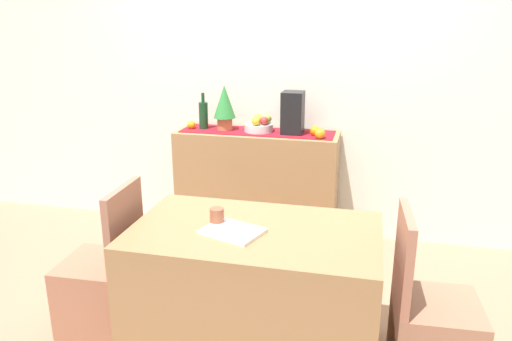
% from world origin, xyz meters
% --- Properties ---
extents(ground_plane, '(6.40, 6.40, 0.02)m').
position_xyz_m(ground_plane, '(0.00, 0.00, -0.01)').
color(ground_plane, '#987359').
rests_on(ground_plane, ground).
extents(room_wall_rear, '(6.40, 0.06, 2.70)m').
position_xyz_m(room_wall_rear, '(0.00, 1.18, 1.35)').
color(room_wall_rear, silver).
rests_on(room_wall_rear, ground).
extents(sideboard_console, '(1.27, 0.42, 0.90)m').
position_xyz_m(sideboard_console, '(-0.15, 0.92, 0.45)').
color(sideboard_console, '#976D47').
rests_on(sideboard_console, ground).
extents(table_runner, '(1.19, 0.32, 0.01)m').
position_xyz_m(table_runner, '(-0.15, 0.92, 0.90)').
color(table_runner, maroon).
rests_on(table_runner, sideboard_console).
extents(fruit_bowl, '(0.22, 0.22, 0.06)m').
position_xyz_m(fruit_bowl, '(-0.14, 0.92, 0.94)').
color(fruit_bowl, silver).
rests_on(fruit_bowl, table_runner).
extents(apple_left, '(0.07, 0.07, 0.07)m').
position_xyz_m(apple_left, '(-0.14, 0.93, 1.00)').
color(apple_left, gold).
rests_on(apple_left, fruit_bowl).
extents(apple_right, '(0.07, 0.07, 0.07)m').
position_xyz_m(apple_right, '(-0.14, 0.85, 1.00)').
color(apple_right, gold).
rests_on(apple_right, fruit_bowl).
extents(apple_upper, '(0.07, 0.07, 0.07)m').
position_xyz_m(apple_upper, '(-0.08, 0.95, 1.00)').
color(apple_upper, '#94AA41').
rests_on(apple_upper, fruit_bowl).
extents(apple_rear, '(0.06, 0.06, 0.06)m').
position_xyz_m(apple_rear, '(-0.08, 0.88, 1.00)').
color(apple_rear, '#B72E30').
rests_on(apple_rear, fruit_bowl).
extents(wine_bottle, '(0.07, 0.07, 0.29)m').
position_xyz_m(wine_bottle, '(-0.59, 0.92, 1.01)').
color(wine_bottle, '#183A20').
rests_on(wine_bottle, sideboard_console).
extents(coffee_maker, '(0.16, 0.18, 0.32)m').
position_xyz_m(coffee_maker, '(0.13, 0.92, 1.06)').
color(coffee_maker, black).
rests_on(coffee_maker, sideboard_console).
extents(potted_plant, '(0.17, 0.17, 0.36)m').
position_xyz_m(potted_plant, '(-0.41, 0.92, 1.10)').
color(potted_plant, '#BB6A44').
rests_on(potted_plant, sideboard_console).
extents(orange_loose_far, '(0.08, 0.08, 0.08)m').
position_xyz_m(orange_loose_far, '(0.31, 0.89, 0.94)').
color(orange_loose_far, orange).
rests_on(orange_loose_far, sideboard_console).
extents(orange_loose_near_bowl, '(0.07, 0.07, 0.07)m').
position_xyz_m(orange_loose_near_bowl, '(-0.68, 0.90, 0.93)').
color(orange_loose_near_bowl, orange).
rests_on(orange_loose_near_bowl, sideboard_console).
extents(orange_loose_mid, '(0.08, 0.08, 0.08)m').
position_xyz_m(orange_loose_mid, '(0.35, 0.80, 0.94)').
color(orange_loose_mid, orange).
rests_on(orange_loose_mid, sideboard_console).
extents(dining_table, '(1.25, 0.75, 0.74)m').
position_xyz_m(dining_table, '(0.18, -0.53, 0.37)').
color(dining_table, '#946B46').
rests_on(dining_table, ground).
extents(open_book, '(0.33, 0.29, 0.02)m').
position_xyz_m(open_book, '(0.09, -0.60, 0.75)').
color(open_book, white).
rests_on(open_book, dining_table).
extents(coffee_cup, '(0.07, 0.07, 0.09)m').
position_xyz_m(coffee_cup, '(-0.02, -0.52, 0.79)').
color(coffee_cup, brown).
rests_on(coffee_cup, dining_table).
extents(chair_near_window, '(0.42, 0.42, 0.90)m').
position_xyz_m(chair_near_window, '(-0.71, -0.53, 0.27)').
color(chair_near_window, '#9D644C').
rests_on(chair_near_window, ground).
extents(chair_by_corner, '(0.42, 0.42, 0.90)m').
position_xyz_m(chair_by_corner, '(1.07, -0.53, 0.27)').
color(chair_by_corner, '#99674F').
rests_on(chair_by_corner, ground).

